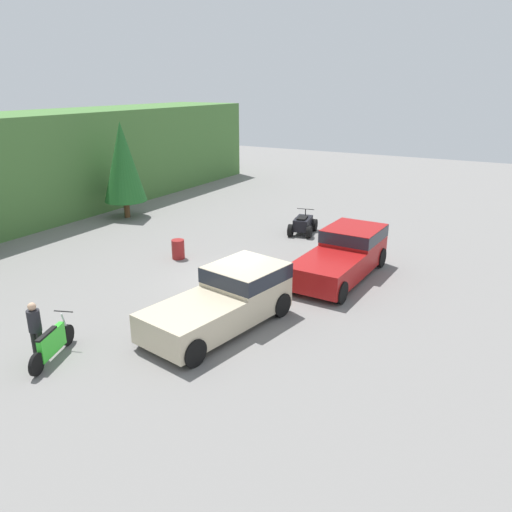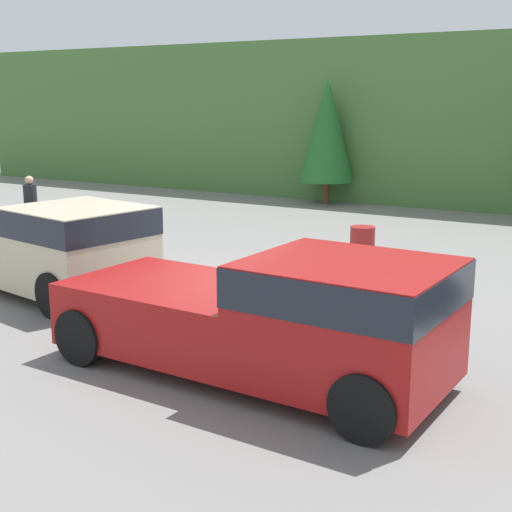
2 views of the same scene
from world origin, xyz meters
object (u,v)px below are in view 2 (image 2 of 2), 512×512
Objects in this scene: dirt_bike at (24,225)px; rider_person at (31,205)px; pickup_truck_red at (281,314)px; steel_barrel at (362,245)px; pickup_truck_second at (51,244)px.

dirt_bike is 0.65m from rider_person.
pickup_truck_red is 12.03m from rider_person.
pickup_truck_red reaches higher than rider_person.
dirt_bike is 2.53× the size of steel_barrel.
rider_person is at bearing 90.35° from dirt_bike.
steel_barrel is (-1.76, 7.26, -0.52)m from pickup_truck_red.
pickup_truck_red is at bearing -36.70° from rider_person.
steel_barrel is at bearing 1.70° from rider_person.
pickup_truck_red is 11.71m from dirt_bike.
rider_person is at bearing 155.49° from pickup_truck_red.
pickup_truck_red is 1.02× the size of pickup_truck_second.
pickup_truck_red is 6.43× the size of steel_barrel.
pickup_truck_red is 2.54× the size of dirt_bike.
pickup_truck_red reaches higher than steel_barrel.
pickup_truck_second reaches higher than rider_person.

